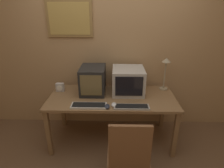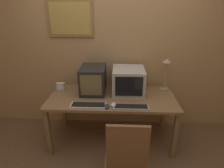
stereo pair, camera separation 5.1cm
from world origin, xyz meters
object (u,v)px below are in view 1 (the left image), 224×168
at_px(keyboard_main, 89,105).
at_px(mouse_near_keyboard, 114,105).
at_px(monitor_right, 128,81).
at_px(desk_clock, 60,87).
at_px(office_chair, 128,161).
at_px(keyboard_side, 132,107).
at_px(monitor_left, 93,80).
at_px(desk_lamp, 166,67).
at_px(mouse_far_corner, 107,106).

xyz_separation_m(keyboard_main, mouse_near_keyboard, (0.32, 0.01, 0.01)).
bearing_deg(mouse_near_keyboard, monitor_right, 65.32).
xyz_separation_m(monitor_right, mouse_near_keyboard, (-0.20, -0.43, -0.16)).
xyz_separation_m(desk_clock, office_chair, (0.95, -1.01, -0.38)).
bearing_deg(keyboard_side, monitor_left, 139.10).
relative_size(mouse_near_keyboard, desk_lamp, 0.22).
height_order(mouse_far_corner, office_chair, office_chair).
bearing_deg(monitor_left, office_chair, -65.13).
xyz_separation_m(monitor_left, desk_lamp, (1.05, 0.13, 0.17)).
bearing_deg(office_chair, monitor_left, 114.87).
xyz_separation_m(desk_clock, desk_lamp, (1.54, 0.11, 0.29)).
xyz_separation_m(monitor_right, keyboard_side, (0.02, -0.46, -0.17)).
height_order(mouse_near_keyboard, desk_lamp, desk_lamp).
relative_size(monitor_left, mouse_near_keyboard, 4.33).
bearing_deg(mouse_far_corner, keyboard_main, 172.63).
distance_m(keyboard_main, desk_clock, 0.66).
height_order(desk_clock, desk_lamp, desk_lamp).
bearing_deg(monitor_left, mouse_far_corner, -64.33).
bearing_deg(mouse_near_keyboard, desk_lamp, 36.29).
relative_size(mouse_far_corner, desk_clock, 0.92).
bearing_deg(desk_lamp, monitor_right, -167.77).
height_order(keyboard_main, mouse_far_corner, mouse_far_corner).
height_order(mouse_far_corner, desk_clock, desk_clock).
distance_m(monitor_left, monitor_right, 0.50).
height_order(keyboard_side, office_chair, office_chair).
distance_m(keyboard_main, desk_lamp, 1.24).
height_order(monitor_right, desk_clock, monitor_right).
xyz_separation_m(monitor_left, desk_clock, (-0.49, 0.02, -0.13)).
distance_m(mouse_near_keyboard, mouse_far_corner, 0.09).
relative_size(mouse_near_keyboard, mouse_far_corner, 0.91).
xyz_separation_m(monitor_left, keyboard_side, (0.52, -0.45, -0.18)).
bearing_deg(monitor_left, mouse_near_keyboard, -53.82).
xyz_separation_m(mouse_near_keyboard, desk_lamp, (0.74, 0.54, 0.33)).
bearing_deg(keyboard_main, monitor_left, 88.77).
distance_m(monitor_left, mouse_near_keyboard, 0.54).
bearing_deg(keyboard_side, office_chair, -96.71).
relative_size(mouse_near_keyboard, desk_clock, 0.84).
bearing_deg(monitor_right, office_chair, -92.37).
distance_m(monitor_right, desk_lamp, 0.59).
xyz_separation_m(keyboard_side, mouse_far_corner, (-0.30, -0.01, 0.01)).
bearing_deg(mouse_far_corner, monitor_right, 59.30).
xyz_separation_m(keyboard_side, desk_clock, (-1.01, 0.47, 0.05)).
distance_m(keyboard_main, mouse_far_corner, 0.23).
bearing_deg(keyboard_main, office_chair, -50.05).
bearing_deg(monitor_right, keyboard_side, -87.27).
bearing_deg(keyboard_side, desk_lamp, 47.93).
xyz_separation_m(keyboard_main, desk_lamp, (1.06, 0.56, 0.34)).
distance_m(monitor_left, mouse_far_corner, 0.54).
bearing_deg(monitor_right, monitor_left, -179.05).
xyz_separation_m(keyboard_main, office_chair, (0.47, -0.56, -0.33)).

